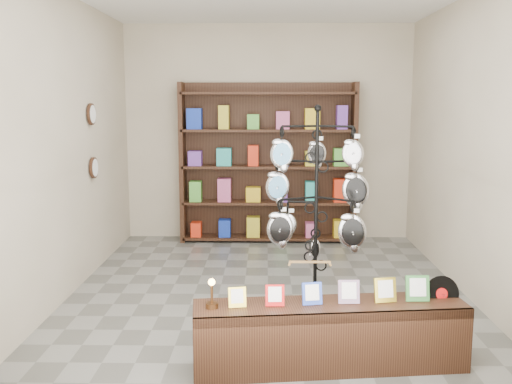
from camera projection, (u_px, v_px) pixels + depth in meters
The scene contains 6 objects.
ground at pixel (268, 294), 5.79m from camera, with size 5.00×5.00×0.00m, color slate.
room_envelope at pixel (268, 111), 5.50m from camera, with size 5.00×5.00×5.00m.
display_tree at pixel (316, 198), 5.00m from camera, with size 0.98×0.86×1.91m.
front_shelf at pixel (330, 335), 4.17m from camera, with size 2.02×0.63×0.70m.
back_shelving at pixel (268, 168), 7.90m from camera, with size 2.42×0.36×2.20m.
wall_clocks at pixel (93, 141), 6.39m from camera, with size 0.03×0.24×0.84m.
Camera 1 is at (-0.02, -5.56, 1.94)m, focal length 40.00 mm.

